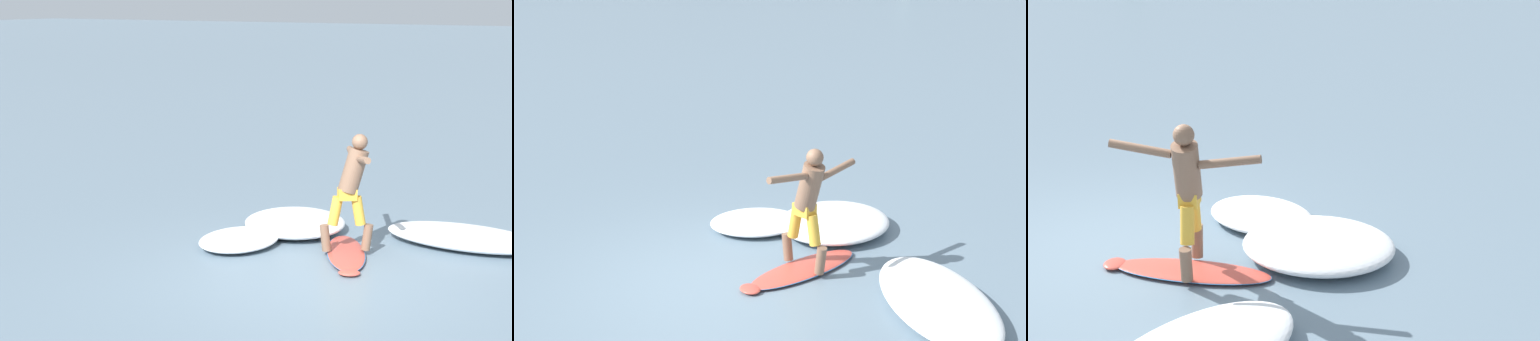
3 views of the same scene
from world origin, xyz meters
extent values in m
plane|color=slate|center=(0.00, 0.00, 0.00)|extent=(200.00, 200.00, 0.00)
ellipsoid|color=#D44E40|center=(1.20, 0.02, 0.04)|extent=(1.82, 1.30, 0.08)
ellipsoid|color=#D44E40|center=(0.40, -0.40, 0.04)|extent=(0.36, 0.38, 0.07)
ellipsoid|color=#2870B2|center=(1.20, 0.02, 0.04)|extent=(1.83, 1.31, 0.03)
cone|color=black|center=(1.85, 0.35, -0.06)|extent=(0.07, 0.07, 0.14)
cone|color=black|center=(1.67, 0.43, -0.06)|extent=(0.07, 0.07, 0.14)
cone|color=black|center=(1.80, 0.17, -0.06)|extent=(0.07, 0.07, 0.14)
cylinder|color=brown|center=(1.37, -0.23, 0.27)|extent=(0.20, 0.22, 0.39)
cylinder|color=gold|center=(1.29, -0.12, 0.66)|extent=(0.25, 0.27, 0.43)
cylinder|color=brown|center=(1.04, 0.27, 0.27)|extent=(0.20, 0.22, 0.39)
cylinder|color=gold|center=(1.11, 0.15, 0.66)|extent=(0.25, 0.27, 0.43)
cube|color=gold|center=(1.20, 0.02, 0.90)|extent=(0.31, 0.33, 0.16)
cylinder|color=brown|center=(1.25, -0.05, 1.24)|extent=(0.47, 0.51, 0.67)
sphere|color=brown|center=(1.29, -0.12, 1.65)|extent=(0.22, 0.22, 0.22)
cylinder|color=brown|center=(1.67, 0.16, 1.37)|extent=(0.60, 0.43, 0.20)
cylinder|color=brown|center=(0.89, -0.35, 1.48)|extent=(0.60, 0.44, 0.19)
ellipsoid|color=white|center=(1.98, 1.26, 0.14)|extent=(2.23, 2.14, 0.28)
ellipsoid|color=white|center=(0.84, 1.59, 0.10)|extent=(1.44, 1.12, 0.19)
ellipsoid|color=white|center=(2.55, -1.29, 0.13)|extent=(1.23, 2.37, 0.26)
camera|label=1|loc=(-9.55, -4.85, 3.63)|focal=60.00mm
camera|label=2|loc=(-0.92, -8.36, 4.38)|focal=50.00mm
camera|label=3|loc=(7.30, -5.84, 4.25)|focal=60.00mm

